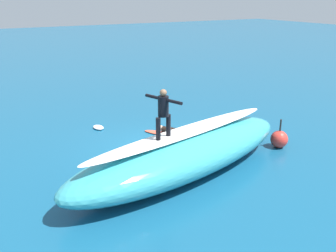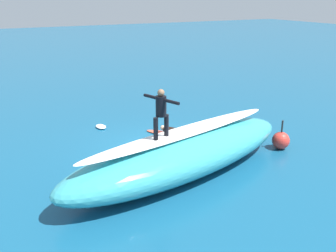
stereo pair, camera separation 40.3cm
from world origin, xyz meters
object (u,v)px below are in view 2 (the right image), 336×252
surfboard_riding (161,139)px  surfer_riding (161,110)px  surfboard_paddling (173,135)px  buoy_marker (281,140)px  surfer_paddling (176,131)px

surfboard_riding → surfer_riding: 0.90m
surfboard_paddling → buoy_marker: bearing=-171.9°
surfboard_riding → surfer_paddling: surfboard_riding is taller
surfboard_riding → buoy_marker: bearing=165.6°
surfboard_paddling → surfer_paddling: bearing=-180.0°
surfer_riding → surfboard_paddling: size_ratio=0.59×
buoy_marker → surfer_riding: bearing=3.8°
surfboard_paddling → surfer_paddling: (-0.07, 0.10, 0.17)m
surfboard_paddling → surfer_paddling: surfer_paddling is taller
surfer_riding → buoy_marker: surfer_riding is taller
surfboard_riding → surfboard_paddling: surfboard_riding is taller
surfer_riding → surfer_paddling: 4.63m
surfboard_paddling → buoy_marker: buoy_marker is taller
surfer_riding → surfer_paddling: surfer_riding is taller
surfboard_riding → surfer_riding: size_ratio=1.41×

